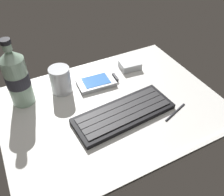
{
  "coord_description": "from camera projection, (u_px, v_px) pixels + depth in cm",
  "views": [
    {
      "loc": [
        -23.81,
        -46.49,
        50.13
      ],
      "look_at": [
        0.0,
        0.0,
        3.0
      ],
      "focal_mm": 38.85,
      "sensor_mm": 36.0,
      "label": 1
    }
  ],
  "objects": [
    {
      "name": "stylus_pen",
      "position": [
        175.0,
        112.0,
        0.7
      ],
      "size": [
        9.21,
        3.76,
        0.7
      ],
      "primitive_type": "cylinder",
      "rotation": [
        0.0,
        1.57,
        0.33
      ],
      "color": "#26262B",
      "rests_on": "ground_plane"
    },
    {
      "name": "keyboard",
      "position": [
        124.0,
        113.0,
        0.69
      ],
      "size": [
        29.72,
        13.09,
        1.7
      ],
      "color": "black",
      "rests_on": "ground_plane"
    },
    {
      "name": "handheld_device",
      "position": [
        98.0,
        82.0,
        0.8
      ],
      "size": [
        13.17,
        8.43,
        1.5
      ],
      "color": "#B7BABF",
      "rests_on": "ground_plane"
    },
    {
      "name": "ground_plane",
      "position": [
        112.0,
        108.0,
        0.73
      ],
      "size": [
        64.0,
        48.0,
        2.8
      ],
      "color": "silver"
    },
    {
      "name": "charger_block",
      "position": [
        130.0,
        65.0,
        0.86
      ],
      "size": [
        7.56,
        6.32,
        2.4
      ],
      "primitive_type": "cube",
      "rotation": [
        0.0,
        0.0,
        -0.11
      ],
      "color": "silver",
      "rests_on": "ground_plane"
    },
    {
      "name": "water_bottle",
      "position": [
        17.0,
        77.0,
        0.68
      ],
      "size": [
        6.73,
        6.73,
        20.8
      ],
      "color": "#9EC1A8",
      "rests_on": "ground_plane"
    },
    {
      "name": "juice_cup",
      "position": [
        61.0,
        81.0,
        0.75
      ],
      "size": [
        6.4,
        6.4,
        8.5
      ],
      "color": "silver",
      "rests_on": "ground_plane"
    }
  ]
}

